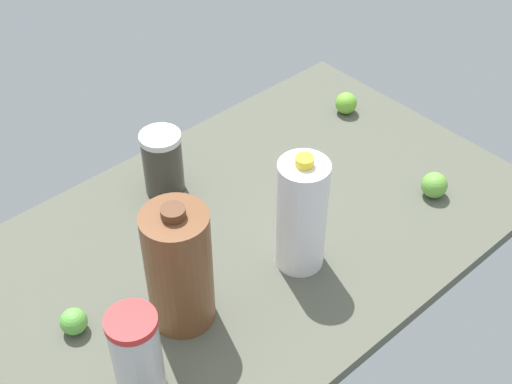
# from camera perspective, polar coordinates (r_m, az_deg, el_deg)

# --- Properties ---
(countertop) EXTENTS (1.20, 0.76, 0.03)m
(countertop) POSITION_cam_1_polar(r_m,az_deg,el_deg) (1.56, -0.00, -3.16)
(countertop) COLOR #515446
(countertop) RESTS_ON ground
(milk_jug) EXTENTS (0.10, 0.10, 0.27)m
(milk_jug) POSITION_cam_1_polar(r_m,az_deg,el_deg) (1.39, 3.60, -1.87)
(milk_jug) COLOR white
(milk_jug) RESTS_ON countertop
(chocolate_milk_jug) EXTENTS (0.12, 0.12, 0.28)m
(chocolate_milk_jug) POSITION_cam_1_polar(r_m,az_deg,el_deg) (1.30, -6.18, -6.07)
(chocolate_milk_jug) COLOR brown
(chocolate_milk_jug) RESTS_ON countertop
(shaker_bottle) EXTENTS (0.09, 0.09, 0.16)m
(shaker_bottle) POSITION_cam_1_polar(r_m,az_deg,el_deg) (1.60, -7.47, 2.34)
(shaker_bottle) COLOR #39352C
(shaker_bottle) RESTS_ON countertop
(tumbler_cup) EXTENTS (0.09, 0.09, 0.19)m
(tumbler_cup) POSITION_cam_1_polar(r_m,az_deg,el_deg) (1.23, -9.52, -12.70)
(tumbler_cup) COLOR silver
(tumbler_cup) RESTS_ON countertop
(lime_far_back) EXTENTS (0.05, 0.05, 0.05)m
(lime_far_back) POSITION_cam_1_polar(r_m,az_deg,el_deg) (1.39, -14.38, -10.00)
(lime_far_back) COLOR #5DAB41
(lime_far_back) RESTS_ON countertop
(lime_by_jug) EXTENTS (0.06, 0.06, 0.06)m
(lime_by_jug) POSITION_cam_1_polar(r_m,az_deg,el_deg) (1.66, 14.08, 0.55)
(lime_by_jug) COLOR #66A93C
(lime_by_jug) RESTS_ON countertop
(lime_beside_bowl) EXTENTS (0.06, 0.06, 0.06)m
(lime_beside_bowl) POSITION_cam_1_polar(r_m,az_deg,el_deg) (1.88, 7.22, 7.07)
(lime_beside_bowl) COLOR #6CB331
(lime_beside_bowl) RESTS_ON countertop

